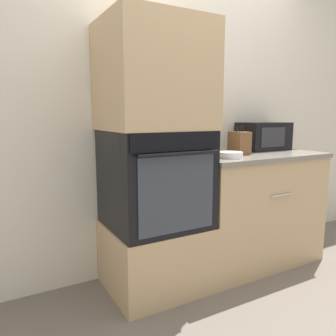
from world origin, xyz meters
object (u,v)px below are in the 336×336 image
Objects in this scene: microwave at (264,136)px; bowl at (230,155)px; condiment_jar_mid at (200,148)px; wall_oven at (155,178)px; knife_block at (239,143)px; condiment_jar_near at (210,147)px.

bowl is (-0.62, -0.29, -0.10)m from microwave.
wall_oven is at bearing -165.65° from condiment_jar_mid.
microwave is at bearing 3.45° from condiment_jar_mid.
wall_oven reaches higher than condiment_jar_mid.
condiment_jar_mid is at bearing 109.33° from bowl.
knife_block reaches higher than condiment_jar_mid.
condiment_jar_near is at bearing 172.09° from microwave.
wall_oven is at bearing -159.82° from condiment_jar_near.
microwave reaches higher than knife_block.
wall_oven is 0.69m from condiment_jar_near.
condiment_jar_near reaches higher than bowl.
wall_oven is 0.57m from bowl.
wall_oven is at bearing -179.41° from knife_block.
wall_oven is 1.49× the size of microwave.
bowl is at bearing -103.83° from condiment_jar_near.
microwave is 1.98× the size of knife_block.
wall_oven reaches higher than condiment_jar_near.
condiment_jar_near is (0.63, 0.23, 0.16)m from wall_oven.
knife_block reaches higher than bowl.
bowl is 2.05× the size of condiment_jar_near.
microwave reaches higher than bowl.
knife_block is 0.32m from condiment_jar_mid.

